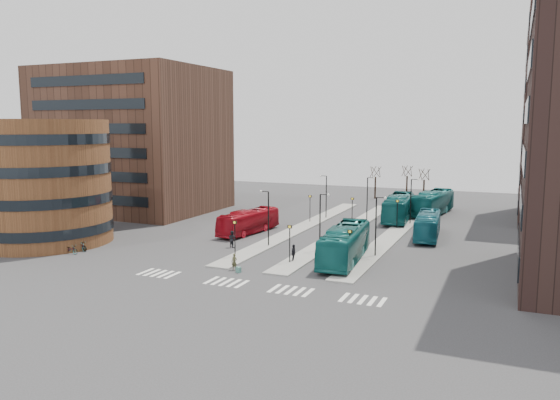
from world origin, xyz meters
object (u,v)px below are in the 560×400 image
at_px(teal_bus_a, 345,244).
at_px(teal_bus_b, 399,208).
at_px(commuter_a, 232,239).
at_px(bicycle_far, 80,247).
at_px(commuter_b, 294,253).
at_px(bicycle_mid, 81,246).
at_px(red_bus, 249,222).
at_px(teal_bus_c, 428,225).
at_px(bicycle_near, 71,249).
at_px(traveller, 234,262).
at_px(teal_bus_d, 433,203).
at_px(suitcase, 238,270).
at_px(commuter_c, 329,252).

height_order(teal_bus_a, teal_bus_b, teal_bus_b).
xyz_separation_m(commuter_a, bicycle_far, (-14.08, -8.07, -0.45)).
distance_m(commuter_b, bicycle_mid, 23.19).
height_order(red_bus, teal_bus_c, teal_bus_c).
relative_size(teal_bus_b, commuter_b, 7.35).
distance_m(teal_bus_b, bicycle_near, 43.70).
height_order(traveller, commuter_a, commuter_a).
height_order(teal_bus_d, bicycle_far, teal_bus_d).
distance_m(red_bus, teal_bus_b, 22.64).
relative_size(teal_bus_b, bicycle_near, 7.24).
height_order(teal_bus_c, bicycle_near, teal_bus_c).
relative_size(teal_bus_d, commuter_b, 7.28).
height_order(teal_bus_c, commuter_b, teal_bus_c).
relative_size(suitcase, commuter_c, 0.35).
bearing_deg(red_bus, commuter_b, -39.00).
xyz_separation_m(teal_bus_d, commuter_a, (-17.18, -31.35, -0.86)).
xyz_separation_m(suitcase, teal_bus_a, (7.72, 7.87, 1.50)).
relative_size(suitcase, bicycle_near, 0.29).
height_order(traveller, bicycle_near, traveller).
bearing_deg(teal_bus_c, bicycle_mid, -151.57).
height_order(suitcase, bicycle_mid, bicycle_mid).
xyz_separation_m(red_bus, teal_bus_a, (15.03, -8.85, 0.29)).
distance_m(teal_bus_d, bicycle_near, 51.40).
relative_size(red_bus, teal_bus_d, 0.82).
xyz_separation_m(red_bus, teal_bus_d, (19.05, 23.54, 0.33)).
height_order(teal_bus_b, teal_bus_c, teal_bus_b).
bearing_deg(suitcase, bicycle_far, -171.81).
height_order(traveller, commuter_c, traveller).
bearing_deg(teal_bus_d, suitcase, -98.15).
xyz_separation_m(traveller, bicycle_near, (-18.80, -1.07, -0.31)).
xyz_separation_m(commuter_c, bicycle_near, (-25.52, -8.71, -0.28)).
bearing_deg(bicycle_far, bicycle_near, -177.86).
relative_size(teal_bus_a, commuter_c, 8.46).
bearing_deg(traveller, teal_bus_a, 43.27).
bearing_deg(commuter_a, commuter_b, -178.06).
bearing_deg(bicycle_far, commuter_c, -71.80).
height_order(commuter_a, commuter_b, commuter_a).
xyz_separation_m(commuter_c, bicycle_far, (-25.52, -7.35, -0.26)).
distance_m(commuter_b, bicycle_near, 23.52).
relative_size(commuter_c, bicycle_near, 0.83).
xyz_separation_m(teal_bus_c, commuter_c, (-7.55, -14.56, -0.77)).
distance_m(suitcase, teal_bus_b, 34.41).
bearing_deg(bicycle_near, suitcase, -90.56).
height_order(commuter_b, bicycle_near, commuter_b).
distance_m(teal_bus_b, commuter_b, 28.31).
bearing_deg(commuter_a, suitcase, 144.65).
distance_m(suitcase, commuter_b, 6.43).
xyz_separation_m(teal_bus_a, commuter_b, (-4.52, -2.33, -0.88)).
bearing_deg(teal_bus_d, teal_bus_a, -88.97).
distance_m(teal_bus_a, traveller, 11.21).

